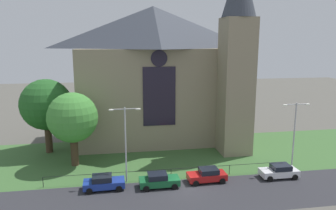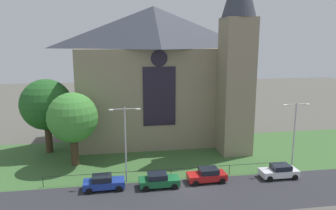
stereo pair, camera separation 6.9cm
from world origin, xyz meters
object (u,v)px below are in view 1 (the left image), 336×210
object	(u,v)px
streetlamp_far	(295,128)
parked_car_red	(207,175)
church_building	(159,73)
tree_left_near	(73,118)
parked_car_green	(159,180)
parked_car_blue	(104,182)
streetlamp_near	(125,135)
parked_car_white	(279,171)
tree_left_far	(46,105)

from	to	relation	value
streetlamp_far	parked_car_red	world-z (taller)	streetlamp_far
church_building	tree_left_near	world-z (taller)	church_building
parked_car_green	parked_car_red	bearing A→B (deg)	4.53
streetlamp_far	parked_car_blue	size ratio (longest dim) A/B	1.93
streetlamp_near	parked_car_blue	bearing A→B (deg)	-149.53
parked_car_blue	parked_car_green	size ratio (longest dim) A/B	1.01
parked_car_white	streetlamp_far	bearing A→B (deg)	-145.95
tree_left_near	parked_car_white	xyz separation A→B (m)	(23.02, -7.55, -5.24)
tree_left_near	tree_left_far	size ratio (longest dim) A/B	0.90
parked_car_blue	parked_car_white	xyz separation A→B (m)	(19.35, -0.22, 0.00)
parked_car_green	parked_car_red	distance (m)	5.40
streetlamp_near	parked_car_green	distance (m)	5.90
church_building	parked_car_white	bearing A→B (deg)	-55.55
church_building	parked_car_blue	bearing A→B (deg)	-116.59
parked_car_green	tree_left_far	bearing A→B (deg)	135.04
parked_car_blue	parked_car_white	size ratio (longest dim) A/B	1.01
tree_left_far	parked_car_blue	bearing A→B (deg)	-59.00
parked_car_green	tree_left_near	bearing A→B (deg)	140.08
tree_left_near	parked_car_green	world-z (taller)	tree_left_near
tree_left_near	streetlamp_near	bearing A→B (deg)	-44.32
tree_left_near	church_building	bearing A→B (deg)	36.94
tree_left_far	parked_car_blue	world-z (taller)	tree_left_far
church_building	parked_car_green	xyz separation A→B (m)	(-2.40, -16.58, -9.53)
church_building	parked_car_blue	world-z (taller)	church_building
church_building	tree_left_far	world-z (taller)	church_building
tree_left_far	parked_car_red	bearing A→B (deg)	-34.17
streetlamp_near	parked_car_red	world-z (taller)	streetlamp_near
parked_car_white	parked_car_red	bearing A→B (deg)	-1.61
church_building	streetlamp_far	size ratio (longest dim) A/B	3.17
streetlamp_near	parked_car_red	size ratio (longest dim) A/B	1.96
tree_left_far	streetlamp_near	world-z (taller)	tree_left_far
streetlamp_near	church_building	bearing A→B (deg)	68.89
streetlamp_near	tree_left_far	bearing A→B (deg)	131.53
tree_left_near	streetlamp_near	size ratio (longest dim) A/B	1.09
church_building	parked_car_blue	distance (m)	20.45
tree_left_far	streetlamp_far	bearing A→B (deg)	-21.13
tree_left_far	streetlamp_far	distance (m)	31.65
streetlamp_far	tree_left_near	bearing A→B (deg)	166.90
tree_left_near	parked_car_white	bearing A→B (deg)	-18.17
church_building	streetlamp_near	size ratio (longest dim) A/B	3.13
tree_left_far	streetlamp_far	world-z (taller)	tree_left_far
church_building	tree_left_far	distance (m)	16.56
tree_left_far	parked_car_green	bearing A→B (deg)	-44.59
tree_left_far	streetlamp_near	bearing A→B (deg)	-48.47
tree_left_far	streetlamp_near	xyz separation A→B (m)	(10.09, -11.39, -1.35)
streetlamp_near	parked_car_green	size ratio (longest dim) A/B	1.98
parked_car_white	parked_car_green	bearing A→B (deg)	1.09
parked_car_blue	tree_left_far	bearing A→B (deg)	119.79
parked_car_blue	church_building	bearing A→B (deg)	62.20
church_building	parked_car_white	xyz separation A→B (m)	(11.25, -16.40, -9.53)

